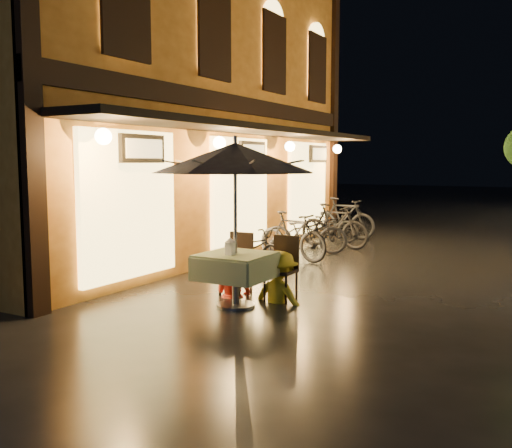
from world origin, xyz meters
The scene contains 15 objects.
ground centered at (0.00, 0.00, 0.00)m, with size 90.00×90.00×0.00m, color black.
west_building centered at (-5.72, 4.00, 3.71)m, with size 5.90×11.40×7.40m.
cafe_table centered at (-1.35, 0.38, 0.59)m, with size 0.99×0.99×0.78m.
patio_umbrella centered at (-1.35, 0.38, 2.15)m, with size 2.37×2.37×2.46m.
cafe_chair_left centered at (-1.75, 1.12, 0.54)m, with size 0.42×0.42×0.97m.
cafe_chair_right centered at (-0.95, 1.12, 0.54)m, with size 0.42×0.42×0.97m.
table_lantern centered at (-1.35, 0.24, 0.92)m, with size 0.16×0.16×0.25m.
person_orange centered at (-1.74, 0.96, 0.69)m, with size 0.67×0.52×1.38m, color red.
person_yellow centered at (-0.94, 0.97, 0.74)m, with size 0.96×0.55×1.49m, color gold.
bicycle_0 centered at (-2.65, 3.12, 0.42)m, with size 0.55×1.59×0.83m, color black.
bicycle_1 centered at (-2.34, 4.31, 0.52)m, with size 0.49×1.74×1.04m, color black.
bicycle_2 centered at (-2.46, 5.23, 0.49)m, with size 0.66×1.88×0.99m, color black.
bicycle_3 centered at (-2.23, 6.42, 0.54)m, with size 0.51×1.80×1.08m, color black.
bicycle_4 centered at (-2.83, 7.48, 0.45)m, with size 0.59×1.70×0.89m, color black.
bicycle_5 centered at (-2.68, 8.22, 0.56)m, with size 0.52×1.86×1.12m, color black.
Camera 1 is at (2.89, -6.53, 2.09)m, focal length 40.00 mm.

